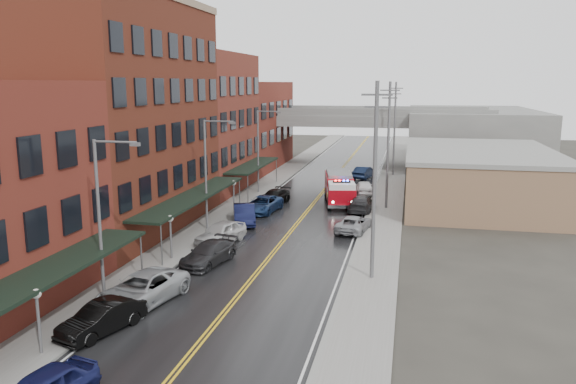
# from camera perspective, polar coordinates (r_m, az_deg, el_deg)

# --- Properties ---
(road) EXTENTS (11.00, 160.00, 0.02)m
(road) POSITION_cam_1_polar(r_m,az_deg,el_deg) (50.41, 1.46, -2.58)
(road) COLOR black
(road) RESTS_ON ground
(sidewalk_left) EXTENTS (3.00, 160.00, 0.15)m
(sidewalk_left) POSITION_cam_1_polar(r_m,az_deg,el_deg) (52.21, -6.44, -2.10)
(sidewalk_left) COLOR slate
(sidewalk_left) RESTS_ON ground
(sidewalk_right) EXTENTS (3.00, 160.00, 0.15)m
(sidewalk_right) POSITION_cam_1_polar(r_m,az_deg,el_deg) (49.59, 9.79, -2.89)
(sidewalk_right) COLOR slate
(sidewalk_right) RESTS_ON ground
(curb_left) EXTENTS (0.30, 160.00, 0.15)m
(curb_left) POSITION_cam_1_polar(r_m,az_deg,el_deg) (51.72, -4.70, -2.19)
(curb_left) COLOR gray
(curb_left) RESTS_ON ground
(curb_right) EXTENTS (0.30, 160.00, 0.15)m
(curb_right) POSITION_cam_1_polar(r_m,az_deg,el_deg) (49.68, 7.88, -2.81)
(curb_right) COLOR gray
(curb_right) RESTS_ON ground
(brick_building_b) EXTENTS (9.00, 20.00, 18.00)m
(brick_building_b) POSITION_cam_1_polar(r_m,az_deg,el_deg) (46.94, -16.46, 7.08)
(brick_building_b) COLOR #572217
(brick_building_b) RESTS_ON ground
(brick_building_c) EXTENTS (9.00, 15.00, 15.00)m
(brick_building_c) POSITION_cam_1_polar(r_m,az_deg,el_deg) (62.93, -8.73, 6.92)
(brick_building_c) COLOR maroon
(brick_building_c) RESTS_ON ground
(brick_building_far) EXTENTS (9.00, 20.00, 12.00)m
(brick_building_far) POSITION_cam_1_polar(r_m,az_deg,el_deg) (79.59, -4.19, 6.77)
(brick_building_far) COLOR maroon
(brick_building_far) RESTS_ON ground
(tan_building) EXTENTS (14.00, 22.00, 5.00)m
(tan_building) POSITION_cam_1_polar(r_m,az_deg,el_deg) (59.28, 18.74, 1.35)
(tan_building) COLOR #886549
(tan_building) RESTS_ON ground
(right_far_block) EXTENTS (18.00, 30.00, 8.00)m
(right_far_block) POSITION_cam_1_polar(r_m,az_deg,el_deg) (88.92, 18.01, 5.42)
(right_far_block) COLOR slate
(right_far_block) RESTS_ON ground
(awning_0) EXTENTS (2.60, 16.00, 3.09)m
(awning_0) POSITION_cam_1_polar(r_m,az_deg,el_deg) (29.07, -23.64, -7.72)
(awning_0) COLOR black
(awning_0) RESTS_ON ground
(awning_1) EXTENTS (2.60, 18.00, 3.09)m
(awning_1) POSITION_cam_1_polar(r_m,az_deg,el_deg) (45.25, -9.57, -0.45)
(awning_1) COLOR black
(awning_1) RESTS_ON ground
(awning_2) EXTENTS (2.60, 13.00, 3.09)m
(awning_2) POSITION_cam_1_polar(r_m,az_deg,el_deg) (61.59, -3.55, 2.72)
(awning_2) COLOR black
(awning_2) RESTS_ON ground
(globe_lamp_0) EXTENTS (0.44, 0.44, 3.12)m
(globe_lamp_0) POSITION_cam_1_polar(r_m,az_deg,el_deg) (27.17, -24.12, -10.58)
(globe_lamp_0) COLOR #59595B
(globe_lamp_0) RESTS_ON ground
(globe_lamp_1) EXTENTS (0.44, 0.44, 3.12)m
(globe_lamp_1) POSITION_cam_1_polar(r_m,az_deg,el_deg) (38.70, -11.86, -3.51)
(globe_lamp_1) COLOR #59595B
(globe_lamp_1) RESTS_ON ground
(globe_lamp_2) EXTENTS (0.44, 0.44, 3.12)m
(globe_lamp_2) POSITION_cam_1_polar(r_m,az_deg,el_deg) (51.47, -5.54, 0.28)
(globe_lamp_2) COLOR #59595B
(globe_lamp_2) RESTS_ON ground
(street_lamp_0) EXTENTS (2.64, 0.22, 9.00)m
(street_lamp_0) POSITION_cam_1_polar(r_m,az_deg,el_deg) (31.20, -18.28, -1.91)
(street_lamp_0) COLOR #59595B
(street_lamp_0) RESTS_ON ground
(street_lamp_1) EXTENTS (2.64, 0.22, 9.00)m
(street_lamp_1) POSITION_cam_1_polar(r_m,az_deg,el_deg) (45.45, -8.09, 2.46)
(street_lamp_1) COLOR #59595B
(street_lamp_1) RESTS_ON ground
(street_lamp_2) EXTENTS (2.64, 0.22, 9.00)m
(street_lamp_2) POSITION_cam_1_polar(r_m,az_deg,el_deg) (60.58, -2.84, 4.68)
(street_lamp_2) COLOR #59595B
(street_lamp_2) RESTS_ON ground
(utility_pole_0) EXTENTS (1.80, 0.24, 12.00)m
(utility_pole_0) POSITION_cam_1_polar(r_m,az_deg,el_deg) (33.65, 8.78, 1.38)
(utility_pole_0) COLOR #59595B
(utility_pole_0) RESTS_ON ground
(utility_pole_1) EXTENTS (1.80, 0.24, 12.00)m
(utility_pole_1) POSITION_cam_1_polar(r_m,az_deg,el_deg) (53.46, 10.15, 4.88)
(utility_pole_1) COLOR #59595B
(utility_pole_1) RESTS_ON ground
(utility_pole_2) EXTENTS (1.80, 0.24, 12.00)m
(utility_pole_2) POSITION_cam_1_polar(r_m,az_deg,el_deg) (73.37, 10.77, 6.49)
(utility_pole_2) COLOR #59595B
(utility_pole_2) RESTS_ON ground
(overpass) EXTENTS (40.00, 10.00, 7.50)m
(overpass) POSITION_cam_1_polar(r_m,az_deg,el_deg) (80.87, 5.77, 6.80)
(overpass) COLOR slate
(overpass) RESTS_ON ground
(fire_truck) EXTENTS (4.51, 8.57, 3.00)m
(fire_truck) POSITION_cam_1_polar(r_m,az_deg,el_deg) (56.20, 5.25, 0.48)
(fire_truck) COLOR #9D0711
(fire_truck) RESTS_ON ground
(parked_car_left_1) EXTENTS (2.92, 4.79, 1.49)m
(parked_car_left_1) POSITION_cam_1_polar(r_m,az_deg,el_deg) (29.07, -18.40, -12.07)
(parked_car_left_1) COLOR black
(parked_car_left_1) RESTS_ON ground
(parked_car_left_2) EXTENTS (3.91, 6.44, 1.67)m
(parked_car_left_2) POSITION_cam_1_polar(r_m,az_deg,el_deg) (31.96, -14.62, -9.55)
(parked_car_left_2) COLOR #969A9D
(parked_car_left_2) RESTS_ON ground
(parked_car_left_3) EXTENTS (3.04, 5.38, 1.47)m
(parked_car_left_3) POSITION_cam_1_polar(r_m,az_deg,el_deg) (37.83, -8.08, -6.20)
(parked_car_left_3) COLOR #242427
(parked_car_left_3) RESTS_ON ground
(parked_car_left_4) EXTENTS (3.25, 5.22, 1.66)m
(parked_car_left_4) POSITION_cam_1_polar(r_m,az_deg,el_deg) (42.44, -6.85, -4.13)
(parked_car_left_4) COLOR #B7B7B7
(parked_car_left_4) RESTS_ON ground
(parked_car_left_5) EXTENTS (3.26, 5.30, 1.65)m
(parked_car_left_5) POSITION_cam_1_polar(r_m,az_deg,el_deg) (48.15, -4.47, -2.26)
(parked_car_left_5) COLOR black
(parked_car_left_5) RESTS_ON ground
(parked_car_left_6) EXTENTS (3.15, 5.70, 1.51)m
(parked_car_left_6) POSITION_cam_1_polar(r_m,az_deg,el_deg) (52.24, -2.60, -1.27)
(parked_car_left_6) COLOR navy
(parked_car_left_6) RESTS_ON ground
(parked_car_left_7) EXTENTS (2.92, 5.23, 1.43)m
(parked_car_left_7) POSITION_cam_1_polar(r_m,az_deg,el_deg) (55.62, -1.45, -0.54)
(parked_car_left_7) COLOR black
(parked_car_left_7) RESTS_ON ground
(parked_car_right_0) EXTENTS (2.93, 5.10, 1.34)m
(parked_car_right_0) POSITION_cam_1_polar(r_m,az_deg,el_deg) (45.75, 6.70, -3.22)
(parked_car_right_0) COLOR gray
(parked_car_right_0) RESTS_ON ground
(parked_car_right_1) EXTENTS (2.46, 5.24, 1.48)m
(parked_car_right_1) POSITION_cam_1_polar(r_m,az_deg,el_deg) (53.00, 7.50, -1.19)
(parked_car_right_1) COLOR #242427
(parked_car_right_1) RESTS_ON ground
(parked_car_right_2) EXTENTS (2.54, 4.69, 1.51)m
(parked_car_right_2) POSITION_cam_1_polar(r_m,az_deg,el_deg) (61.13, 7.73, 0.45)
(parked_car_right_2) COLOR silver
(parked_car_right_2) RESTS_ON ground
(parked_car_right_3) EXTENTS (2.73, 4.92, 1.54)m
(parked_car_right_3) POSITION_cam_1_polar(r_m,az_deg,el_deg) (71.41, 7.74, 1.99)
(parked_car_right_3) COLOR black
(parked_car_right_3) RESTS_ON ground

